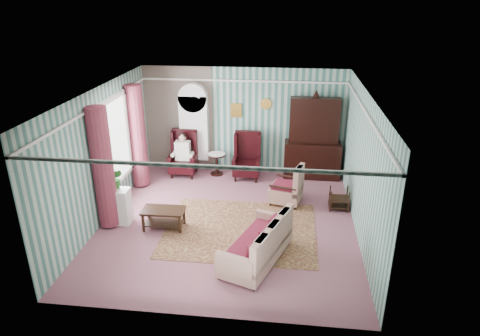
# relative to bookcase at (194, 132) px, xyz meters

# --- Properties ---
(floor) EXTENTS (6.00, 6.00, 0.00)m
(floor) POSITION_rel_bookcase_xyz_m (1.35, -2.84, -1.12)
(floor) COLOR #8D5261
(floor) RESTS_ON ground
(room_shell) EXTENTS (5.53, 6.02, 2.91)m
(room_shell) POSITION_rel_bookcase_xyz_m (0.73, -2.66, 0.89)
(room_shell) COLOR #3D6F65
(room_shell) RESTS_ON ground
(bookcase) EXTENTS (0.80, 0.28, 2.24)m
(bookcase) POSITION_rel_bookcase_xyz_m (0.00, 0.00, 0.00)
(bookcase) COLOR silver
(bookcase) RESTS_ON floor
(dresser_hutch) EXTENTS (1.50, 0.56, 2.36)m
(dresser_hutch) POSITION_rel_bookcase_xyz_m (3.25, -0.12, 0.06)
(dresser_hutch) COLOR black
(dresser_hutch) RESTS_ON floor
(wingback_left) EXTENTS (0.76, 0.80, 1.25)m
(wingback_left) POSITION_rel_bookcase_xyz_m (-0.25, -0.39, -0.50)
(wingback_left) COLOR black
(wingback_left) RESTS_ON floor
(wingback_right) EXTENTS (0.76, 0.80, 1.25)m
(wingback_right) POSITION_rel_bookcase_xyz_m (1.50, -0.39, -0.50)
(wingback_right) COLOR black
(wingback_right) RESTS_ON floor
(seated_woman) EXTENTS (0.44, 0.40, 1.18)m
(seated_woman) POSITION_rel_bookcase_xyz_m (-0.25, -0.39, -0.53)
(seated_woman) COLOR white
(seated_woman) RESTS_ON floor
(round_side_table) EXTENTS (0.50, 0.50, 0.60)m
(round_side_table) POSITION_rel_bookcase_xyz_m (0.65, -0.24, -0.82)
(round_side_table) COLOR black
(round_side_table) RESTS_ON floor
(nest_table) EXTENTS (0.45, 0.38, 0.54)m
(nest_table) POSITION_rel_bookcase_xyz_m (3.82, -1.94, -0.85)
(nest_table) COLOR black
(nest_table) RESTS_ON floor
(plant_stand) EXTENTS (0.55, 0.35, 0.80)m
(plant_stand) POSITION_rel_bookcase_xyz_m (-1.05, -3.14, -0.72)
(plant_stand) COLOR white
(plant_stand) RESTS_ON floor
(rug) EXTENTS (3.20, 2.60, 0.01)m
(rug) POSITION_rel_bookcase_xyz_m (1.65, -3.14, -1.11)
(rug) COLOR #461F17
(rug) RESTS_ON floor
(sofa) EXTENTS (1.60, 2.06, 0.96)m
(sofa) POSITION_rel_bookcase_xyz_m (2.07, -4.25, -0.64)
(sofa) COLOR beige
(sofa) RESTS_ON floor
(floral_armchair) EXTENTS (1.06, 0.98, 1.09)m
(floral_armchair) POSITION_rel_bookcase_xyz_m (2.59, -1.75, -0.58)
(floral_armchair) COLOR beige
(floral_armchair) RESTS_ON floor
(coffee_table) EXTENTS (0.90, 0.51, 0.44)m
(coffee_table) POSITION_rel_bookcase_xyz_m (0.01, -3.26, -0.90)
(coffee_table) COLOR black
(coffee_table) RESTS_ON floor
(potted_plant_a) EXTENTS (0.38, 0.34, 0.37)m
(potted_plant_a) POSITION_rel_bookcase_xyz_m (-1.12, -3.28, -0.13)
(potted_plant_a) COLOR #204F18
(potted_plant_a) RESTS_ON plant_stand
(potted_plant_b) EXTENTS (0.26, 0.21, 0.45)m
(potted_plant_b) POSITION_rel_bookcase_xyz_m (-1.02, -3.08, -0.10)
(potted_plant_b) COLOR #1B571B
(potted_plant_b) RESTS_ON plant_stand
(potted_plant_c) EXTENTS (0.24, 0.24, 0.38)m
(potted_plant_c) POSITION_rel_bookcase_xyz_m (-1.15, -3.09, -0.13)
(potted_plant_c) COLOR #1B571E
(potted_plant_c) RESTS_ON plant_stand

